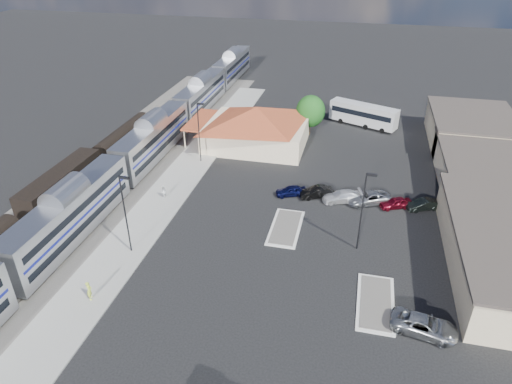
# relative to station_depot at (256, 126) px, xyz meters

# --- Properties ---
(ground) EXTENTS (280.00, 280.00, 0.00)m
(ground) POSITION_rel_station_depot_xyz_m (4.56, -24.00, -3.13)
(ground) COLOR black
(ground) RESTS_ON ground
(railbed) EXTENTS (16.00, 100.00, 0.12)m
(railbed) POSITION_rel_station_depot_xyz_m (-16.44, -16.00, -3.07)
(railbed) COLOR #4C4944
(railbed) RESTS_ON ground
(platform) EXTENTS (5.50, 92.00, 0.18)m
(platform) POSITION_rel_station_depot_xyz_m (-7.44, -18.00, -3.04)
(platform) COLOR gray
(platform) RESTS_ON ground
(passenger_train) EXTENTS (3.00, 104.00, 5.55)m
(passenger_train) POSITION_rel_station_depot_xyz_m (-13.44, -8.27, -0.26)
(passenger_train) COLOR silver
(passenger_train) RESTS_ON ground
(freight_cars) EXTENTS (2.80, 46.00, 4.00)m
(freight_cars) POSITION_rel_station_depot_xyz_m (-19.44, -22.10, -1.21)
(freight_cars) COLOR black
(freight_cars) RESTS_ON ground
(station_depot) EXTENTS (18.35, 12.24, 6.20)m
(station_depot) POSITION_rel_station_depot_xyz_m (0.00, 0.00, 0.00)
(station_depot) COLOR beige
(station_depot) RESTS_ON ground
(buildings_east) EXTENTS (14.40, 51.40, 4.80)m
(buildings_east) POSITION_rel_station_depot_xyz_m (32.56, -9.72, -0.86)
(buildings_east) COLOR #C6B28C
(buildings_east) RESTS_ON ground
(traffic_island_south) EXTENTS (3.30, 7.50, 0.21)m
(traffic_island_south) POSITION_rel_station_depot_xyz_m (8.56, -22.00, -3.03)
(traffic_island_south) COLOR silver
(traffic_island_south) RESTS_ON ground
(traffic_island_north) EXTENTS (3.30, 7.50, 0.21)m
(traffic_island_north) POSITION_rel_station_depot_xyz_m (18.56, -32.00, -3.03)
(traffic_island_north) COLOR silver
(traffic_island_north) RESTS_ON ground
(lamp_plat_s) EXTENTS (1.08, 0.25, 9.00)m
(lamp_plat_s) POSITION_rel_station_depot_xyz_m (-6.34, -30.00, 2.21)
(lamp_plat_s) COLOR black
(lamp_plat_s) RESTS_ON ground
(lamp_plat_n) EXTENTS (1.08, 0.25, 9.00)m
(lamp_plat_n) POSITION_rel_station_depot_xyz_m (-6.34, -8.00, 2.21)
(lamp_plat_n) COLOR black
(lamp_plat_n) RESTS_ON ground
(lamp_lot) EXTENTS (1.08, 0.25, 9.00)m
(lamp_lot) POSITION_rel_station_depot_xyz_m (16.66, -24.00, 2.21)
(lamp_lot) COLOR black
(lamp_lot) RESTS_ON ground
(tree_depot) EXTENTS (4.71, 4.71, 6.63)m
(tree_depot) POSITION_rel_station_depot_xyz_m (7.56, 6.00, 0.89)
(tree_depot) COLOR #382314
(tree_depot) RESTS_ON ground
(suv) EXTENTS (5.86, 3.52, 1.52)m
(suv) POSITION_rel_station_depot_xyz_m (22.43, -34.58, -2.37)
(suv) COLOR #94989B
(suv) RESTS_ON ground
(coach_bus) EXTENTS (11.77, 6.89, 3.75)m
(coach_bus) POSITION_rel_station_depot_xyz_m (15.97, 12.00, -0.97)
(coach_bus) COLOR white
(coach_bus) RESTS_ON ground
(person_a) EXTENTS (0.70, 0.82, 1.90)m
(person_a) POSITION_rel_station_depot_xyz_m (-6.69, -37.47, -2.00)
(person_a) COLOR #C8DF45
(person_a) RESTS_ON platform
(person_b) EXTENTS (0.71, 0.86, 1.62)m
(person_b) POSITION_rel_station_depot_xyz_m (-7.52, -18.96, -2.14)
(person_b) COLOR white
(person_b) RESTS_ON platform
(parked_car_a) EXTENTS (4.19, 2.86, 1.32)m
(parked_car_a) POSITION_rel_station_depot_xyz_m (7.91, -14.54, -2.47)
(parked_car_a) COLOR #0B0F3B
(parked_car_a) RESTS_ON ground
(parked_car_b) EXTENTS (4.54, 3.15, 1.42)m
(parked_car_b) POSITION_rel_station_depot_xyz_m (11.11, -14.24, -2.42)
(parked_car_b) COLOR black
(parked_car_b) RESTS_ON ground
(parked_car_c) EXTENTS (5.31, 3.52, 1.43)m
(parked_car_c) POSITION_rel_station_depot_xyz_m (14.31, -14.54, -2.42)
(parked_car_c) COLOR white
(parked_car_c) RESTS_ON ground
(parked_car_d) EXTENTS (5.92, 4.51, 1.49)m
(parked_car_d) POSITION_rel_station_depot_xyz_m (17.51, -14.24, -2.38)
(parked_car_d) COLOR gray
(parked_car_d) RESTS_ON ground
(parked_car_e) EXTENTS (4.14, 3.00, 1.31)m
(parked_car_e) POSITION_rel_station_depot_xyz_m (20.71, -14.54, -2.48)
(parked_car_e) COLOR maroon
(parked_car_e) RESTS_ON ground
(parked_car_f) EXTENTS (4.26, 2.99, 1.33)m
(parked_car_f) POSITION_rel_station_depot_xyz_m (23.91, -14.24, -2.47)
(parked_car_f) COLOR black
(parked_car_f) RESTS_ON ground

